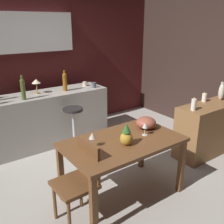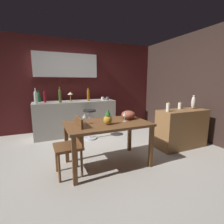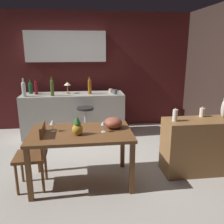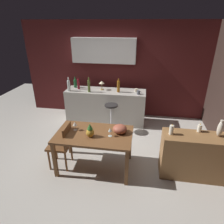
{
  "view_description": "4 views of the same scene",
  "coord_description": "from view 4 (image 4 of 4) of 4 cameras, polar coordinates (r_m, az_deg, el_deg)",
  "views": [
    {
      "loc": [
        -1.66,
        -2.47,
        2.01
      ],
      "look_at": [
        0.28,
        0.21,
        0.84
      ],
      "focal_mm": 40.87,
      "sensor_mm": 36.0,
      "label": 1
    },
    {
      "loc": [
        -1.0,
        -2.84,
        1.4
      ],
      "look_at": [
        0.32,
        0.17,
        0.79
      ],
      "focal_mm": 26.12,
      "sensor_mm": 36.0,
      "label": 2
    },
    {
      "loc": [
        0.02,
        -3.41,
        1.81
      ],
      "look_at": [
        0.5,
        0.35,
        0.79
      ],
      "focal_mm": 37.87,
      "sensor_mm": 36.0,
      "label": 3
    },
    {
      "loc": [
        0.77,
        -3.31,
        2.54
      ],
      "look_at": [
        0.19,
        0.25,
        0.87
      ],
      "focal_mm": 31.3,
      "sensor_mm": 36.0,
      "label": 4
    }
  ],
  "objects": [
    {
      "name": "wine_bottle_olive",
      "position": [
        5.03,
        -6.75,
        7.78
      ],
      "size": [
        0.07,
        0.07,
        0.38
      ],
      "color": "#475623",
      "rests_on": "kitchen_counter"
    },
    {
      "name": "kitchen_counter",
      "position": [
        5.32,
        -1.85,
        1.68
      ],
      "size": [
        2.1,
        0.6,
        0.9
      ],
      "primitive_type": "cube",
      "color": "#B2ADA3",
      "rests_on": "ground_plane"
    },
    {
      "name": "wine_bottle_green",
      "position": [
        5.48,
        -10.71,
        8.41
      ],
      "size": [
        0.08,
        0.08,
        0.29
      ],
      "color": "#1E592D",
      "rests_on": "kitchen_counter"
    },
    {
      "name": "cup_slate",
      "position": [
        4.91,
        7.75,
        5.67
      ],
      "size": [
        0.11,
        0.08,
        0.09
      ],
      "color": "#515660",
      "rests_on": "kitchen_counter"
    },
    {
      "name": "chair_near_window",
      "position": [
        3.77,
        -14.27,
        -8.98
      ],
      "size": [
        0.41,
        0.41,
        0.88
      ],
      "color": "brown",
      "rests_on": "ground_plane"
    },
    {
      "name": "wine_bottle_amber",
      "position": [
        4.99,
        1.9,
        7.7
      ],
      "size": [
        0.07,
        0.07,
        0.35
      ],
      "color": "#8C5114",
      "rests_on": "kitchen_counter"
    },
    {
      "name": "fruit_bowl",
      "position": [
        3.48,
        2.3,
        -4.96
      ],
      "size": [
        0.25,
        0.25,
        0.15
      ],
      "primitive_type": "ellipsoid",
      "color": "#9E4C38",
      "rests_on": "dining_table"
    },
    {
      "name": "sideboard_cabinet",
      "position": [
        3.77,
        22.59,
        -11.77
      ],
      "size": [
        1.1,
        0.44,
        0.82
      ],
      "primitive_type": "cube",
      "color": "olive",
      "rests_on": "ground_plane"
    },
    {
      "name": "wine_glass_left",
      "position": [
        3.35,
        -0.57,
        -5.33
      ],
      "size": [
        0.07,
        0.07,
        0.16
      ],
      "color": "silver",
      "rests_on": "dining_table"
    },
    {
      "name": "counter_lamp",
      "position": [
        5.16,
        -3.02,
        8.49
      ],
      "size": [
        0.15,
        0.15,
        0.24
      ],
      "color": "#A58447",
      "rests_on": "kitchen_counter"
    },
    {
      "name": "wall_kitchen_back",
      "position": [
        5.57,
        0.43,
        13.16
      ],
      "size": [
        5.2,
        0.33,
        2.6
      ],
      "color": "#4C1919",
      "rests_on": "ground_plane"
    },
    {
      "name": "bar_stool",
      "position": [
        4.84,
        -0.22,
        -1.55
      ],
      "size": [
        0.34,
        0.34,
        0.73
      ],
      "color": "#262323",
      "rests_on": "ground_plane"
    },
    {
      "name": "cup_cream",
      "position": [
        5.11,
        7.06,
        6.38
      ],
      "size": [
        0.11,
        0.08,
        0.08
      ],
      "color": "beige",
      "rests_on": "kitchen_counter"
    },
    {
      "name": "pillar_candle_tall",
      "position": [
        3.42,
        16.96,
        -5.0
      ],
      "size": [
        0.07,
        0.07,
        0.19
      ],
      "color": "white",
      "rests_on": "sideboard_cabinet"
    },
    {
      "name": "vase_ceramic_ivory",
      "position": [
        3.64,
        29.03,
        -4.3
      ],
      "size": [
        0.09,
        0.09,
        0.3
      ],
      "color": "beige",
      "rests_on": "sideboard_cabinet"
    },
    {
      "name": "wine_glass_right",
      "position": [
        3.59,
        -10.81,
        -3.46
      ],
      "size": [
        0.08,
        0.08,
        0.17
      ],
      "color": "silver",
      "rests_on": "dining_table"
    },
    {
      "name": "ground_plane",
      "position": [
        4.25,
        -3.19,
        -11.96
      ],
      "size": [
        9.0,
        9.0,
        0.0
      ],
      "primitive_type": "plane",
      "color": "#B7B2A8"
    },
    {
      "name": "pineapple_centerpiece",
      "position": [
        3.37,
        -6.42,
        -5.59
      ],
      "size": [
        0.14,
        0.14,
        0.25
      ],
      "color": "gold",
      "rests_on": "dining_table"
    },
    {
      "name": "wine_bottle_clear",
      "position": [
        5.2,
        -12.53,
        7.74
      ],
      "size": [
        0.08,
        0.08,
        0.36
      ],
      "color": "silver",
      "rests_on": "kitchen_counter"
    },
    {
      "name": "dining_table",
      "position": [
        3.55,
        -5.24,
        -7.5
      ],
      "size": [
        1.36,
        0.81,
        0.74
      ],
      "color": "brown",
      "rests_on": "ground_plane"
    },
    {
      "name": "pillar_candle_short",
      "position": [
        3.67,
        24.21,
        -4.33
      ],
      "size": [
        0.07,
        0.07,
        0.16
      ],
      "color": "white",
      "rests_on": "sideboard_cabinet"
    },
    {
      "name": "wine_bottle_ruby",
      "position": [
        5.31,
        -9.77,
        8.19
      ],
      "size": [
        0.06,
        0.06,
        0.31
      ],
      "color": "maroon",
      "rests_on": "kitchen_counter"
    }
  ]
}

